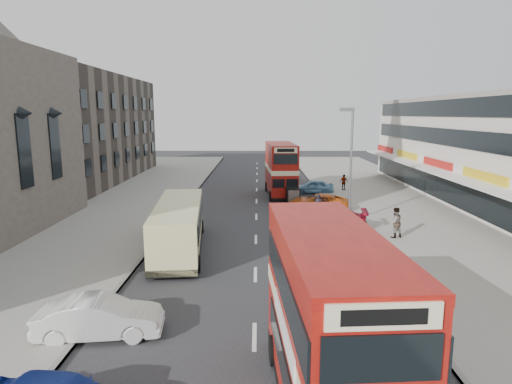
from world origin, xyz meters
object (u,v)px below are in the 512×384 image
(car_left_front, at_px, (100,318))
(pedestrian_near, at_px, (395,222))
(car_right_b, at_px, (318,203))
(pedestrian_far, at_px, (344,182))
(coach, at_px, (179,225))
(car_right_a, at_px, (328,219))
(street_lamp, at_px, (350,157))
(cyclist, at_px, (318,212))
(car_right_c, at_px, (313,187))
(bus_second, at_px, (281,169))
(bus_main, at_px, (329,326))

(car_left_front, distance_m, pedestrian_near, 18.44)
(car_right_b, relative_size, pedestrian_far, 3.10)
(pedestrian_far, bearing_deg, coach, -142.76)
(car_right_a, bearing_deg, street_lamp, 144.20)
(car_right_b, height_order, cyclist, cyclist)
(coach, bearing_deg, car_right_a, 19.80)
(street_lamp, height_order, car_right_c, street_lamp)
(coach, height_order, pedestrian_near, coach)
(pedestrian_near, bearing_deg, pedestrian_far, -108.49)
(car_right_b, xyz_separation_m, car_right_c, (0.59, 7.81, -0.00))
(bus_second, bearing_deg, pedestrian_near, 110.09)
(car_right_a, height_order, car_right_b, car_right_a)
(bus_second, height_order, car_right_c, bus_second)
(pedestrian_near, bearing_deg, coach, -8.40)
(car_right_b, bearing_deg, pedestrian_far, 163.53)
(bus_main, xyz_separation_m, car_right_a, (2.90, 18.20, -1.73))
(car_right_c, bearing_deg, coach, -28.48)
(coach, relative_size, pedestrian_far, 6.20)
(bus_second, height_order, car_right_b, bus_second)
(coach, height_order, car_right_a, coach)
(bus_second, height_order, coach, bus_second)
(bus_second, height_order, car_right_a, bus_second)
(cyclist, bearing_deg, street_lamp, -22.71)
(car_right_a, distance_m, car_right_b, 5.93)
(bus_main, bearing_deg, car_right_c, -100.21)
(street_lamp, height_order, pedestrian_far, street_lamp)
(car_right_a, height_order, pedestrian_near, pedestrian_near)
(bus_second, xyz_separation_m, car_right_b, (2.65, -6.52, -1.86))
(coach, bearing_deg, bus_second, 62.54)
(bus_main, xyz_separation_m, car_right_b, (3.05, 24.12, -1.80))
(coach, height_order, car_right_c, coach)
(car_left_front, bearing_deg, bus_second, -22.42)
(bus_second, distance_m, car_right_a, 12.82)
(coach, relative_size, cyclist, 4.93)
(pedestrian_far, xyz_separation_m, cyclist, (-4.25, -12.37, -0.28))
(coach, xyz_separation_m, car_right_a, (9.17, 4.41, -0.75))
(street_lamp, xyz_separation_m, car_left_front, (-11.92, -16.00, -4.07))
(car_left_front, xyz_separation_m, car_right_c, (10.94, 27.93, -0.03))
(bus_main, relative_size, cyclist, 4.33)
(pedestrian_near, distance_m, cyclist, 6.25)
(bus_main, xyz_separation_m, car_right_c, (3.64, 31.93, -1.80))
(car_right_b, relative_size, pedestrian_near, 2.55)
(bus_main, distance_m, pedestrian_near, 17.39)
(car_left_front, xyz_separation_m, pedestrian_far, (14.15, 29.05, 0.23))
(car_right_a, distance_m, pedestrian_near, 4.42)
(bus_main, distance_m, car_right_b, 24.38)
(pedestrian_near, bearing_deg, street_lamp, -80.56)
(cyclist, bearing_deg, bus_second, 98.37)
(bus_main, height_order, car_left_front, bus_main)
(car_right_b, xyz_separation_m, pedestrian_far, (3.80, 8.93, 0.26))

